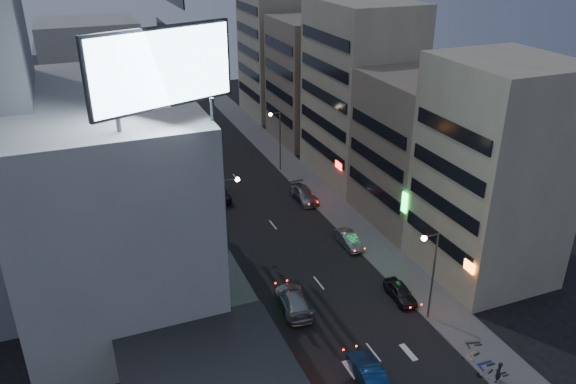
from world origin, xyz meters
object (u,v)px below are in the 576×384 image
road_car_silver (294,300)px  scooter_silver_b (476,345)px  road_car_blue (369,374)px  parked_car_left (217,192)px  scooter_black_a (507,366)px  scooter_black_b (481,336)px  parked_car_right_near (400,292)px  scooter_blue (492,354)px  person (498,372)px  parked_car_right_mid (348,240)px  scooter_silver_a (489,362)px  parked_car_right_far (304,194)px

road_car_silver → scooter_silver_b: road_car_silver is taller
road_car_blue → parked_car_left: bearing=-79.2°
scooter_black_a → scooter_black_b: scooter_black_b is taller
parked_car_right_near → scooter_blue: bearing=-74.0°
person → scooter_blue: (1.09, 1.91, -0.27)m
parked_car_right_mid → scooter_silver_b: 17.91m
road_car_blue → scooter_silver_b: bearing=-173.9°
parked_car_right_mid → road_car_blue: (-7.54, -17.61, 0.12)m
parked_car_right_near → scooter_silver_a: (1.38, -9.90, -0.06)m
person → scooter_black_a: size_ratio=1.06×
parked_car_left → scooter_blue: size_ratio=3.01×
scooter_silver_a → scooter_black_b: bearing=-46.6°
scooter_black_a → scooter_black_b: 3.38m
parked_car_left → road_car_blue: road_car_blue is taller
parked_car_right_mid → parked_car_right_far: 11.38m
parked_car_left → scooter_silver_a: (10.91, -35.43, -0.17)m
scooter_silver_a → person: bearing=144.4°
road_car_silver → scooter_blue: road_car_silver is taller
parked_car_right_mid → road_car_silver: road_car_silver is taller
road_car_blue → parked_car_right_far: bearing=-97.1°
road_car_blue → scooter_silver_b: (9.25, -0.22, -0.17)m
parked_car_right_far → scooter_silver_b: bearing=-86.8°
parked_car_right_near → road_car_blue: bearing=-130.5°
person → scooter_blue: 2.22m
person → road_car_silver: bearing=-78.4°
parked_car_right_near → scooter_black_b: parked_car_right_near is taller
parked_car_right_near → parked_car_left: parked_car_left is taller
scooter_silver_a → scooter_blue: (0.70, 0.55, 0.08)m
parked_car_right_near → person: person is taller
scooter_black_a → scooter_silver_b: scooter_silver_b is taller
road_car_silver → parked_car_right_far: bearing=-108.2°
parked_car_left → scooter_silver_a: bearing=111.3°
parked_car_left → scooter_blue: 36.77m
parked_car_right_near → scooter_blue: (2.08, -9.35, 0.01)m
parked_car_left → road_car_blue: (1.98, -33.35, 0.02)m
road_car_silver → scooter_blue: (11.26, -11.53, -0.13)m
parked_car_left → road_car_silver: 23.36m
scooter_black_a → scooter_black_b: size_ratio=0.93×
scooter_silver_a → scooter_black_b: scooter_black_b is taller
parked_car_left → scooter_silver_b: 35.40m
road_car_silver → scooter_black_b: 15.23m
parked_car_left → parked_car_right_near: bearing=114.6°
parked_car_right_far → scooter_silver_b: 29.26m
parked_car_right_far → scooter_black_a: 31.97m
person → scooter_black_b: bearing=-139.0°
parked_car_right_far → road_car_silver: road_car_silver is taller
parked_car_right_near → scooter_silver_b: parked_car_right_near is taller
parked_car_right_near → scooter_silver_a: size_ratio=2.45×
road_car_silver → person: (10.17, -13.44, 0.15)m
parked_car_right_mid → parked_car_right_far: parked_car_right_far is taller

